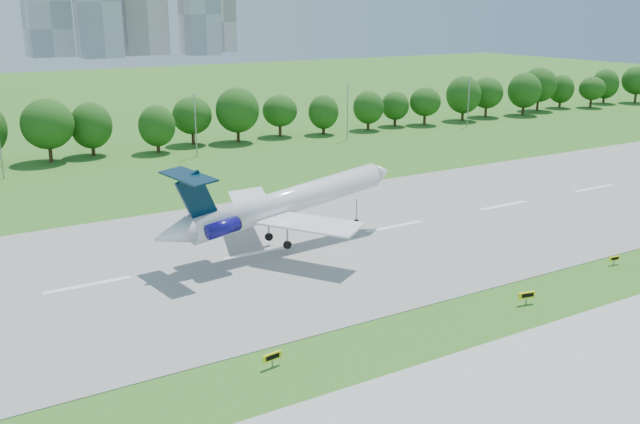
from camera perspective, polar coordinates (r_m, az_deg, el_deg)
The scene contains 9 objects.
ground at distance 65.00m, azimuth 5.16°, elevation -9.54°, with size 600.00×600.00×0.00m, color #2F6A1B.
runway at distance 84.82m, azimuth -4.88°, elevation -3.26°, with size 400.00×45.00×0.08m, color gray.
tree_line at distance 144.96m, azimuth -16.95°, elevation 6.70°, with size 288.40×8.40×10.40m.
light_poles at distance 134.76m, azimuth -16.89°, elevation 6.11°, with size 175.90×0.25×12.19m.
skyline at distance 458.00m, azimuth -14.63°, elevation 15.86°, with size 127.00×52.00×80.00m.
airliner at distance 84.04m, azimuth -3.38°, elevation 0.68°, with size 33.98×24.47×10.61m.
taxi_sign_left at distance 58.71m, azimuth -3.83°, elevation -11.48°, with size 1.75×0.43×1.22m.
taxi_sign_centre at distance 72.90m, azimuth 16.20°, elevation -6.42°, with size 1.81×0.55×1.27m.
taxi_sign_right at distance 87.11m, azimuth 22.49°, elevation -3.46°, with size 1.43×0.35×1.00m.
Camera 1 is at (-35.22, -46.92, 28.00)m, focal length 40.00 mm.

